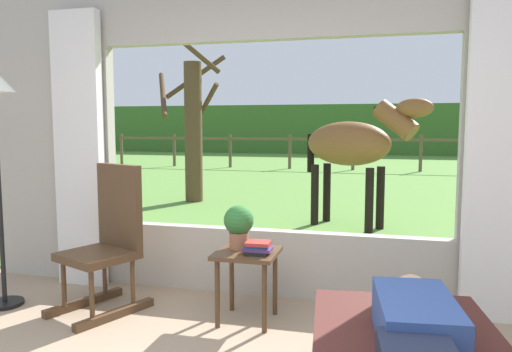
% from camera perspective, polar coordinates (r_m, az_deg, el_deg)
% --- Properties ---
extents(back_wall_with_window, '(5.20, 0.12, 2.55)m').
position_cam_1_polar(back_wall_with_window, '(4.05, 1.63, 3.46)').
color(back_wall_with_window, '#ADA599').
rests_on(back_wall_with_window, ground_plane).
extents(curtain_panel_left, '(0.44, 0.10, 2.40)m').
position_cam_1_polar(curtain_panel_left, '(4.61, -19.77, 2.80)').
color(curtain_panel_left, silver).
rests_on(curtain_panel_left, ground_plane).
extents(curtain_panel_right, '(0.44, 0.10, 2.40)m').
position_cam_1_polar(curtain_panel_right, '(3.89, 26.20, 2.03)').
color(curtain_panel_right, silver).
rests_on(curtain_panel_right, ground_plane).
extents(outdoor_pasture_lawn, '(36.00, 21.68, 0.02)m').
position_cam_1_polar(outdoor_pasture_lawn, '(14.94, 10.97, 0.40)').
color(outdoor_pasture_lawn, '#568438').
rests_on(outdoor_pasture_lawn, ground_plane).
extents(distant_hill_ridge, '(36.00, 2.00, 2.40)m').
position_cam_1_polar(distant_hill_ridge, '(24.70, 12.45, 5.28)').
color(distant_hill_ridge, '#3A6628').
rests_on(distant_hill_ridge, ground_plane).
extents(reclining_person, '(0.40, 1.44, 0.22)m').
position_cam_1_polar(reclining_person, '(2.28, 18.31, -17.68)').
color(reclining_person, '#334C8C').
rests_on(reclining_person, recliner_sofa).
extents(rocking_chair, '(0.69, 0.81, 1.12)m').
position_cam_1_polar(rocking_chair, '(3.99, -16.67, -7.05)').
color(rocking_chair, '#4C331E').
rests_on(rocking_chair, ground_plane).
extents(side_table, '(0.44, 0.44, 0.52)m').
position_cam_1_polar(side_table, '(3.61, -1.03, -10.12)').
color(side_table, '#4C331E').
rests_on(side_table, ground_plane).
extents(potted_plant, '(0.22, 0.22, 0.32)m').
position_cam_1_polar(potted_plant, '(3.62, -2.01, -5.55)').
color(potted_plant, '#9E6042').
rests_on(potted_plant, side_table).
extents(book_stack, '(0.20, 0.17, 0.09)m').
position_cam_1_polar(book_stack, '(3.50, 0.16, -8.28)').
color(book_stack, black).
rests_on(book_stack, side_table).
extents(horse, '(1.77, 1.11, 1.73)m').
position_cam_1_polar(horse, '(6.80, 11.20, 3.56)').
color(horse, brown).
rests_on(horse, outdoor_pasture_lawn).
extents(pasture_tree, '(1.38, 1.52, 2.93)m').
position_cam_1_polar(pasture_tree, '(9.09, -7.34, 5.75)').
color(pasture_tree, '#4C3823').
rests_on(pasture_tree, outdoor_pasture_lawn).
extents(pasture_fence_line, '(16.10, 0.10, 1.10)m').
position_cam_1_polar(pasture_fence_line, '(15.59, 11.18, 3.33)').
color(pasture_fence_line, brown).
rests_on(pasture_fence_line, outdoor_pasture_lawn).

